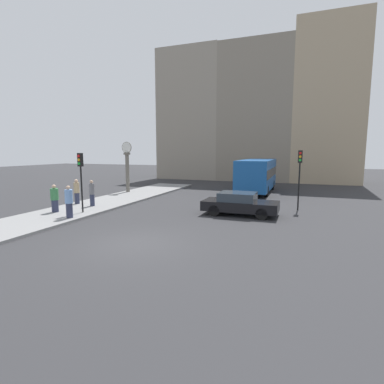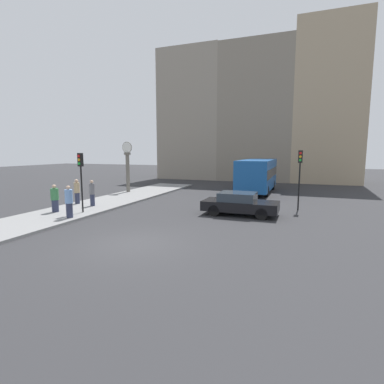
{
  "view_description": "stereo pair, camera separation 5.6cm",
  "coord_description": "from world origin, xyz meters",
  "px_view_note": "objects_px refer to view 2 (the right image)",
  "views": [
    {
      "loc": [
        6.2,
        -9.94,
        3.67
      ],
      "look_at": [
        0.09,
        6.42,
        1.27
      ],
      "focal_mm": 28.0,
      "sensor_mm": 36.0,
      "label": 1
    },
    {
      "loc": [
        6.26,
        -9.92,
        3.67
      ],
      "look_at": [
        0.09,
        6.42,
        1.27
      ],
      "focal_mm": 28.0,
      "sensor_mm": 36.0,
      "label": 2
    }
  ],
  "objects_px": {
    "pedestrian_green_hoodie": "(55,199)",
    "pedestrian_grey_jacket": "(92,193)",
    "traffic_light_near": "(81,170)",
    "pedestrian_blue_stripe": "(69,202)",
    "bus_distant": "(257,174)",
    "traffic_light_far": "(300,168)",
    "street_clock": "(128,167)",
    "sedan_car": "(240,204)",
    "pedestrian_tan_coat": "(77,192)"
  },
  "relations": [
    {
      "from": "traffic_light_near",
      "to": "street_clock",
      "type": "xyz_separation_m",
      "value": [
        -2.37,
        8.5,
        -0.32
      ]
    },
    {
      "from": "traffic_light_far",
      "to": "pedestrian_green_hoodie",
      "type": "distance_m",
      "value": 14.76
    },
    {
      "from": "traffic_light_near",
      "to": "pedestrian_blue_stripe",
      "type": "distance_m",
      "value": 2.15
    },
    {
      "from": "street_clock",
      "to": "pedestrian_grey_jacket",
      "type": "xyz_separation_m",
      "value": [
        1.56,
        -6.63,
        -1.3
      ]
    },
    {
      "from": "street_clock",
      "to": "pedestrian_tan_coat",
      "type": "xyz_separation_m",
      "value": [
        0.06,
        -6.32,
        -1.31
      ]
    },
    {
      "from": "pedestrian_tan_coat",
      "to": "pedestrian_grey_jacket",
      "type": "distance_m",
      "value": 1.53
    },
    {
      "from": "pedestrian_green_hoodie",
      "to": "pedestrian_grey_jacket",
      "type": "distance_m",
      "value": 2.47
    },
    {
      "from": "pedestrian_blue_stripe",
      "to": "traffic_light_near",
      "type": "bearing_deg",
      "value": 103.32
    },
    {
      "from": "traffic_light_near",
      "to": "street_clock",
      "type": "relative_size",
      "value": 0.79
    },
    {
      "from": "sedan_car",
      "to": "pedestrian_blue_stripe",
      "type": "relative_size",
      "value": 2.48
    },
    {
      "from": "pedestrian_grey_jacket",
      "to": "traffic_light_far",
      "type": "bearing_deg",
      "value": 17.62
    },
    {
      "from": "bus_distant",
      "to": "street_clock",
      "type": "height_order",
      "value": "street_clock"
    },
    {
      "from": "street_clock",
      "to": "pedestrian_grey_jacket",
      "type": "bearing_deg",
      "value": -76.78
    },
    {
      "from": "pedestrian_tan_coat",
      "to": "pedestrian_grey_jacket",
      "type": "relative_size",
      "value": 0.99
    },
    {
      "from": "sedan_car",
      "to": "traffic_light_near",
      "type": "distance_m",
      "value": 9.28
    },
    {
      "from": "traffic_light_far",
      "to": "street_clock",
      "type": "distance_m",
      "value": 14.29
    },
    {
      "from": "sedan_car",
      "to": "bus_distant",
      "type": "height_order",
      "value": "bus_distant"
    },
    {
      "from": "traffic_light_near",
      "to": "street_clock",
      "type": "height_order",
      "value": "street_clock"
    },
    {
      "from": "pedestrian_grey_jacket",
      "to": "pedestrian_tan_coat",
      "type": "bearing_deg",
      "value": 168.28
    },
    {
      "from": "bus_distant",
      "to": "traffic_light_near",
      "type": "distance_m",
      "value": 15.35
    },
    {
      "from": "bus_distant",
      "to": "pedestrian_blue_stripe",
      "type": "distance_m",
      "value": 16.38
    },
    {
      "from": "traffic_light_near",
      "to": "pedestrian_green_hoodie",
      "type": "bearing_deg",
      "value": -162.75
    },
    {
      "from": "pedestrian_green_hoodie",
      "to": "pedestrian_blue_stripe",
      "type": "relative_size",
      "value": 0.93
    },
    {
      "from": "pedestrian_grey_jacket",
      "to": "pedestrian_blue_stripe",
      "type": "relative_size",
      "value": 0.97
    },
    {
      "from": "sedan_car",
      "to": "pedestrian_grey_jacket",
      "type": "bearing_deg",
      "value": -172.59
    },
    {
      "from": "pedestrian_blue_stripe",
      "to": "street_clock",
      "type": "bearing_deg",
      "value": 105.26
    },
    {
      "from": "street_clock",
      "to": "traffic_light_far",
      "type": "bearing_deg",
      "value": -10.78
    },
    {
      "from": "sedan_car",
      "to": "traffic_light_far",
      "type": "distance_m",
      "value": 4.61
    },
    {
      "from": "traffic_light_near",
      "to": "traffic_light_far",
      "type": "distance_m",
      "value": 13.04
    },
    {
      "from": "sedan_car",
      "to": "pedestrian_green_hoodie",
      "type": "bearing_deg",
      "value": -160.54
    },
    {
      "from": "sedan_car",
      "to": "pedestrian_blue_stripe",
      "type": "xyz_separation_m",
      "value": [
        -8.21,
        -4.48,
        0.32
      ]
    },
    {
      "from": "bus_distant",
      "to": "pedestrian_tan_coat",
      "type": "relative_size",
      "value": 4.69
    },
    {
      "from": "sedan_car",
      "to": "pedestrian_green_hoodie",
      "type": "distance_m",
      "value": 10.71
    },
    {
      "from": "traffic_light_far",
      "to": "pedestrian_blue_stripe",
      "type": "relative_size",
      "value": 2.16
    },
    {
      "from": "sedan_car",
      "to": "traffic_light_far",
      "type": "height_order",
      "value": "traffic_light_far"
    },
    {
      "from": "traffic_light_near",
      "to": "pedestrian_green_hoodie",
      "type": "xyz_separation_m",
      "value": [
        -1.56,
        -0.48,
        -1.68
      ]
    },
    {
      "from": "pedestrian_green_hoodie",
      "to": "pedestrian_grey_jacket",
      "type": "relative_size",
      "value": 0.96
    },
    {
      "from": "pedestrian_green_hoodie",
      "to": "traffic_light_far",
      "type": "bearing_deg",
      "value": 25.53
    },
    {
      "from": "bus_distant",
      "to": "pedestrian_blue_stripe",
      "type": "bearing_deg",
      "value": -118.07
    },
    {
      "from": "pedestrian_grey_jacket",
      "to": "pedestrian_blue_stripe",
      "type": "bearing_deg",
      "value": -70.71
    },
    {
      "from": "traffic_light_near",
      "to": "pedestrian_grey_jacket",
      "type": "distance_m",
      "value": 2.6
    },
    {
      "from": "bus_distant",
      "to": "pedestrian_tan_coat",
      "type": "xyz_separation_m",
      "value": [
        -10.34,
        -10.87,
        -0.69
      ]
    },
    {
      "from": "traffic_light_near",
      "to": "traffic_light_far",
      "type": "height_order",
      "value": "traffic_light_far"
    },
    {
      "from": "traffic_light_near",
      "to": "traffic_light_far",
      "type": "bearing_deg",
      "value": 26.56
    },
    {
      "from": "sedan_car",
      "to": "pedestrian_tan_coat",
      "type": "height_order",
      "value": "pedestrian_tan_coat"
    },
    {
      "from": "bus_distant",
      "to": "traffic_light_far",
      "type": "height_order",
      "value": "traffic_light_far"
    },
    {
      "from": "pedestrian_grey_jacket",
      "to": "pedestrian_green_hoodie",
      "type": "bearing_deg",
      "value": -107.67
    },
    {
      "from": "pedestrian_tan_coat",
      "to": "traffic_light_far",
      "type": "bearing_deg",
      "value": 14.65
    },
    {
      "from": "traffic_light_far",
      "to": "pedestrian_blue_stripe",
      "type": "height_order",
      "value": "traffic_light_far"
    },
    {
      "from": "sedan_car",
      "to": "bus_distant",
      "type": "relative_size",
      "value": 0.55
    }
  ]
}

